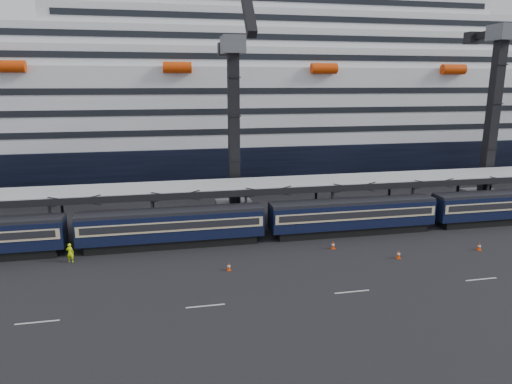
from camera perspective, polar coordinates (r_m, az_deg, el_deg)
The scene contains 11 objects.
ground at distance 48.98m, azimuth 25.32°, elevation -7.75°, with size 260.00×260.00×0.00m, color black.
train at distance 53.91m, azimuth 15.25°, elevation -2.56°, with size 133.05×3.00×4.05m.
canopy at distance 58.80m, azimuth 17.73°, elevation 1.64°, with size 130.00×6.25×5.53m.
cruise_ship at distance 86.66m, azimuth 6.96°, elevation 10.51°, with size 214.09×28.84×34.00m.
crane_dark_near at distance 55.52m, azimuth -2.73°, elevation 8.58°, with size 4.50×17.75×35.08m.
crane_dark_mid at distance 69.25m, azimuth 27.77°, elevation 9.22°, with size 4.50×18.24×39.64m.
worker at distance 47.14m, azimuth -22.22°, elevation -7.04°, with size 0.68×0.45×1.87m, color #D7FF0D.
traffic_cone_b at distance 42.11m, azimuth -3.42°, elevation -9.27°, with size 0.39×0.39×0.77m.
traffic_cone_c at distance 47.88m, azimuth 9.61°, elevation -6.54°, with size 0.42×0.42×0.85m.
traffic_cone_d at distance 46.86m, azimuth 17.39°, elevation -7.43°, with size 0.43×0.43×0.86m.
traffic_cone_e at distance 52.11m, azimuth 26.13°, elevation -6.11°, with size 0.42×0.42×0.84m.
Camera 1 is at (-28.70, -36.04, 16.62)m, focal length 32.00 mm.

